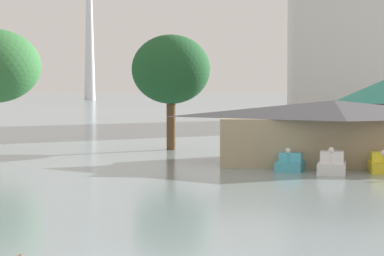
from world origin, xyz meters
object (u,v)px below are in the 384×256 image
object	(u,v)px
shoreline_tree_mid	(171,70)
background_building_block	(382,38)
pedal_boat_white	(332,165)
pedal_boat_yellow	(381,164)
boathouse	(334,130)
pedal_boat_cyan	(290,164)

from	to	relation	value
shoreline_tree_mid	background_building_block	xyz separation A→B (m)	(27.00, 52.95, 6.44)
pedal_boat_white	shoreline_tree_mid	xyz separation A→B (m)	(-11.54, 15.44, 6.16)
pedal_boat_white	background_building_block	world-z (taller)	background_building_block
pedal_boat_yellow	background_building_block	size ratio (longest dim) A/B	0.09
pedal_boat_yellow	background_building_block	distance (m)	69.90
background_building_block	boathouse	bearing A→B (deg)	-103.23
pedal_boat_white	pedal_boat_yellow	size ratio (longest dim) A/B	1.18
pedal_boat_yellow	background_building_block	bearing A→B (deg)	172.66
boathouse	background_building_block	world-z (taller)	background_building_block
pedal_boat_cyan	boathouse	bearing A→B (deg)	158.10
pedal_boat_white	background_building_block	xyz separation A→B (m)	(15.47, 68.39, 12.60)
boathouse	background_building_block	bearing A→B (deg)	76.77
pedal_boat_cyan	pedal_boat_white	bearing A→B (deg)	73.82
pedal_boat_white	boathouse	xyz separation A→B (m)	(0.83, 6.15, 1.72)
boathouse	shoreline_tree_mid	size ratio (longest dim) A/B	1.72
shoreline_tree_mid	background_building_block	bearing A→B (deg)	62.98
pedal_boat_cyan	background_building_block	distance (m)	70.60
pedal_boat_cyan	shoreline_tree_mid	xyz separation A→B (m)	(-9.12, 14.16, 6.26)
pedal_boat_cyan	boathouse	xyz separation A→B (m)	(3.24, 4.86, 1.82)
pedal_boat_white	boathouse	distance (m)	6.44
pedal_boat_yellow	background_building_block	xyz separation A→B (m)	(12.42, 67.62, 12.64)
boathouse	background_building_block	xyz separation A→B (m)	(14.64, 62.24, 10.88)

